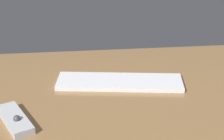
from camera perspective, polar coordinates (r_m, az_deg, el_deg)
The scene contains 3 objects.
desk at distance 114.61cm, azimuth -0.07°, elevation -5.12°, with size 140.00×84.00×2.00cm, color olive.
keyboard at distance 123.71cm, azimuth 1.17°, elevation -1.83°, with size 41.27×11.58×1.48cm, color white.
media_remote at distance 106.16cm, azimuth -14.60°, elevation -7.31°, with size 12.06×17.33×3.46cm.
Camera 1 is at (-10.64, -98.89, 57.94)cm, focal length 59.96 mm.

